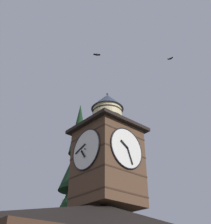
% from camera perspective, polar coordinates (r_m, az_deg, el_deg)
% --- Properties ---
extents(clock_tower, '(4.48, 4.48, 9.05)m').
position_cam_1_polar(clock_tower, '(21.07, 0.39, -8.38)').
color(clock_tower, brown).
rests_on(clock_tower, building_main).
extents(pine_tree_behind, '(6.11, 6.11, 18.13)m').
position_cam_1_polar(pine_tree_behind, '(26.93, -5.92, -19.12)').
color(pine_tree_behind, '#473323').
rests_on(pine_tree_behind, ground_plane).
extents(moon, '(1.58, 1.58, 1.58)m').
position_cam_1_polar(moon, '(59.59, -7.67, -16.74)').
color(moon, silver).
extents(flying_bird_high, '(0.60, 0.48, 0.15)m').
position_cam_1_polar(flying_bird_high, '(26.29, -1.69, 11.05)').
color(flying_bird_high, black).
extents(flying_bird_low, '(0.28, 0.52, 0.12)m').
position_cam_1_polar(flying_bird_low, '(26.90, 12.43, 10.08)').
color(flying_bird_low, black).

